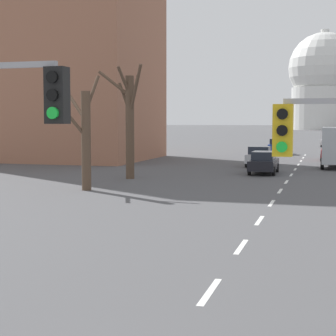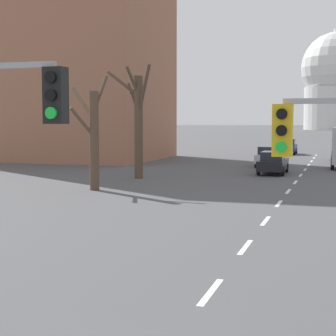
% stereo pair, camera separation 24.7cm
% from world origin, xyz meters
% --- Properties ---
extents(lane_stripe_1, '(0.16, 2.00, 0.01)m').
position_xyz_m(lane_stripe_1, '(0.00, 6.83, 0.00)').
color(lane_stripe_1, silver).
rests_on(lane_stripe_1, ground_plane).
extents(lane_stripe_2, '(0.16, 2.00, 0.01)m').
position_xyz_m(lane_stripe_2, '(0.00, 11.33, 0.00)').
color(lane_stripe_2, silver).
rests_on(lane_stripe_2, ground_plane).
extents(lane_stripe_3, '(0.16, 2.00, 0.01)m').
position_xyz_m(lane_stripe_3, '(0.00, 15.83, 0.00)').
color(lane_stripe_3, silver).
rests_on(lane_stripe_3, ground_plane).
extents(lane_stripe_4, '(0.16, 2.00, 0.01)m').
position_xyz_m(lane_stripe_4, '(0.00, 20.33, 0.00)').
color(lane_stripe_4, silver).
rests_on(lane_stripe_4, ground_plane).
extents(lane_stripe_5, '(0.16, 2.00, 0.01)m').
position_xyz_m(lane_stripe_5, '(0.00, 24.83, 0.00)').
color(lane_stripe_5, silver).
rests_on(lane_stripe_5, ground_plane).
extents(lane_stripe_6, '(0.16, 2.00, 0.01)m').
position_xyz_m(lane_stripe_6, '(0.00, 29.33, 0.00)').
color(lane_stripe_6, silver).
rests_on(lane_stripe_6, ground_plane).
extents(lane_stripe_7, '(0.16, 2.00, 0.01)m').
position_xyz_m(lane_stripe_7, '(0.00, 33.83, 0.00)').
color(lane_stripe_7, silver).
rests_on(lane_stripe_7, ground_plane).
extents(lane_stripe_8, '(0.16, 2.00, 0.01)m').
position_xyz_m(lane_stripe_8, '(0.00, 38.33, 0.00)').
color(lane_stripe_8, silver).
rests_on(lane_stripe_8, ground_plane).
extents(lane_stripe_9, '(0.16, 2.00, 0.01)m').
position_xyz_m(lane_stripe_9, '(0.00, 42.83, 0.00)').
color(lane_stripe_9, silver).
rests_on(lane_stripe_9, ground_plane).
extents(lane_stripe_10, '(0.16, 2.00, 0.01)m').
position_xyz_m(lane_stripe_10, '(0.00, 47.33, 0.00)').
color(lane_stripe_10, silver).
rests_on(lane_stripe_10, ground_plane).
extents(lane_stripe_11, '(0.16, 2.00, 0.01)m').
position_xyz_m(lane_stripe_11, '(0.00, 51.83, 0.00)').
color(lane_stripe_11, silver).
rests_on(lane_stripe_11, ground_plane).
extents(lane_stripe_12, '(0.16, 2.00, 0.01)m').
position_xyz_m(lane_stripe_12, '(0.00, 56.33, 0.00)').
color(lane_stripe_12, silver).
rests_on(lane_stripe_12, ground_plane).
extents(traffic_signal_near_right, '(1.83, 0.34, 4.31)m').
position_xyz_m(traffic_signal_near_right, '(2.52, 5.66, 3.24)').
color(traffic_signal_near_right, '#9E9EA3').
rests_on(traffic_signal_near_right, ground_plane).
extents(sedan_near_left, '(1.87, 3.84, 1.70)m').
position_xyz_m(sedan_near_left, '(2.24, 75.77, 0.84)').
color(sedan_near_left, silver).
rests_on(sedan_near_left, ground_plane).
extents(sedan_near_right, '(1.91, 4.33, 1.56)m').
position_xyz_m(sedan_near_right, '(2.64, 48.73, 0.79)').
color(sedan_near_right, maroon).
rests_on(sedan_near_right, ground_plane).
extents(sedan_mid_centre, '(1.80, 4.48, 1.56)m').
position_xyz_m(sedan_mid_centre, '(-1.91, 34.22, 0.79)').
color(sedan_mid_centre, black).
rests_on(sedan_mid_centre, ground_plane).
extents(sedan_far_left, '(1.77, 3.88, 1.70)m').
position_xyz_m(sedan_far_left, '(-3.01, 57.19, 0.86)').
color(sedan_far_left, navy).
rests_on(sedan_far_left, ground_plane).
extents(sedan_far_right, '(1.94, 3.82, 1.62)m').
position_xyz_m(sedan_far_right, '(-2.90, 40.13, 0.83)').
color(sedan_far_right, '#B7B7BC').
rests_on(sedan_far_right, ground_plane).
extents(bare_tree_left_near, '(2.36, 2.29, 6.11)m').
position_xyz_m(bare_tree_left_near, '(-9.97, 22.39, 2.87)').
color(bare_tree_left_near, brown).
rests_on(bare_tree_left_near, ground_plane).
extents(bare_tree_left_far, '(3.39, 2.55, 7.11)m').
position_xyz_m(bare_tree_left_far, '(-9.73, 28.56, 3.71)').
color(bare_tree_left_far, brown).
rests_on(bare_tree_left_far, ground_plane).
extents(capitol_dome, '(26.81, 26.81, 37.87)m').
position_xyz_m(capitol_dome, '(0.00, 218.90, 18.45)').
color(capitol_dome, silver).
rests_on(capitol_dome, ground_plane).
extents(apartment_block_left, '(18.00, 14.00, 25.94)m').
position_xyz_m(apartment_block_left, '(-22.86, 44.16, 12.97)').
color(apartment_block_left, '#9E664C').
rests_on(apartment_block_left, ground_plane).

